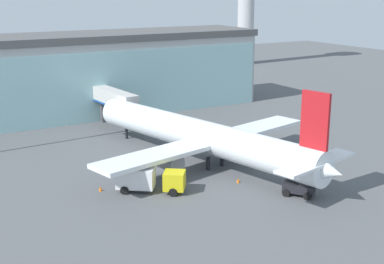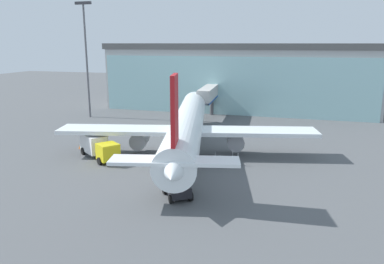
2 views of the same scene
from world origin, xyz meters
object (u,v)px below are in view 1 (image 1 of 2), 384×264
at_px(safety_cone_nose, 238,180).
at_px(pushback_tug, 300,187).
at_px(jet_bridge, 114,99).
at_px(airplane, 203,137).
at_px(baggage_cart, 258,160).
at_px(safety_cone_wingtip, 100,189).
at_px(catering_truck, 148,179).

bearing_deg(safety_cone_nose, pushback_tug, -61.83).
bearing_deg(jet_bridge, airplane, -177.85).
bearing_deg(pushback_tug, jet_bridge, -25.10).
height_order(jet_bridge, baggage_cart, jet_bridge).
height_order(jet_bridge, safety_cone_wingtip, jet_bridge).
bearing_deg(jet_bridge, safety_cone_nose, -179.70).
bearing_deg(baggage_cart, jet_bridge, -107.16).
xyz_separation_m(jet_bridge, safety_cone_nose, (2.72, -29.80, -4.31)).
bearing_deg(catering_truck, jet_bridge, 111.84).
bearing_deg(baggage_cart, pushback_tug, 41.43).
xyz_separation_m(pushback_tug, safety_cone_nose, (-3.44, 6.43, -0.70)).
height_order(catering_truck, baggage_cart, catering_truck).
relative_size(airplane, pushback_tug, 10.62).
bearing_deg(pushback_tug, baggage_cart, -47.65).
bearing_deg(airplane, safety_cone_nose, 166.64).
distance_m(jet_bridge, safety_cone_wingtip, 27.44).
relative_size(jet_bridge, safety_cone_wingtip, 22.04).
distance_m(jet_bridge, catering_truck, 28.31).
relative_size(jet_bridge, safety_cone_nose, 22.04).
distance_m(catering_truck, safety_cone_wingtip, 5.32).
xyz_separation_m(jet_bridge, baggage_cart, (8.59, -25.63, -4.08)).
xyz_separation_m(airplane, catering_truck, (-9.94, -5.20, -2.03)).
xyz_separation_m(jet_bridge, airplane, (2.73, -22.00, -1.08)).
xyz_separation_m(pushback_tug, safety_cone_wingtip, (-17.79, 11.74, -0.70)).
xyz_separation_m(catering_truck, safety_cone_nose, (9.93, -2.60, -1.19)).
bearing_deg(safety_cone_wingtip, airplane, 9.82).
height_order(jet_bridge, catering_truck, jet_bridge).
height_order(airplane, safety_cone_wingtip, airplane).
height_order(catering_truck, safety_cone_wingtip, catering_truck).
bearing_deg(safety_cone_wingtip, pushback_tug, -33.43).
bearing_deg(airplane, jet_bridge, -6.23).
height_order(jet_bridge, safety_cone_nose, jet_bridge).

